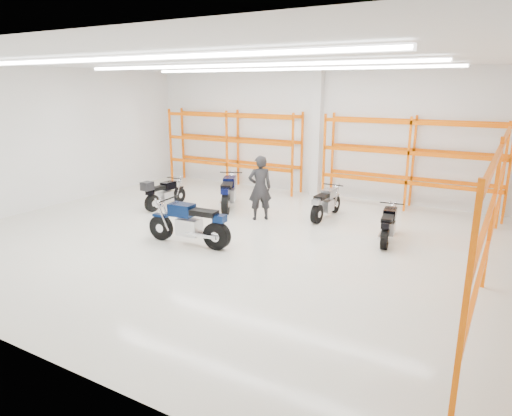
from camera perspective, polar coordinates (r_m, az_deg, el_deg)
The scene contains 11 objects.
ground at distance 12.13m, azimuth -3.43°, elevation -3.77°, with size 14.00×14.00×0.00m, color beige.
room_shell at distance 11.52m, azimuth -3.62°, elevation 11.91°, with size 14.02×12.02×4.51m.
motorcycle_main at distance 11.53m, azimuth -8.05°, elevation -2.07°, with size 2.36×0.78×1.16m.
motorcycle_back_a at distance 15.25m, azimuth -11.63°, elevation 1.73°, with size 0.62×1.93×1.00m.
motorcycle_back_b at distance 14.87m, azimuth -3.45°, elevation 1.86°, with size 1.14×2.11×1.11m.
motorcycle_back_c at distance 13.92m, azimuth 8.66°, elevation 0.49°, with size 0.65×1.96×0.96m.
motorcycle_back_d at distance 12.15m, azimuth 16.18°, elevation -2.18°, with size 0.62×1.88×0.92m.
standing_man at distance 13.55m, azimuth 0.50°, elevation 2.53°, with size 0.71×0.46×1.94m, color black.
structural_column at distance 16.73m, azimuth 7.62°, elevation 9.23°, with size 0.32×0.32×4.50m, color white.
pallet_racking_back_left at distance 18.06m, azimuth -2.97°, elevation 8.27°, with size 5.67×0.87×3.00m.
pallet_racking_back_right at distance 15.47m, azimuth 18.82°, elevation 6.37°, with size 5.67×0.87×3.00m.
Camera 1 is at (6.36, -9.56, 3.90)m, focal length 32.00 mm.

